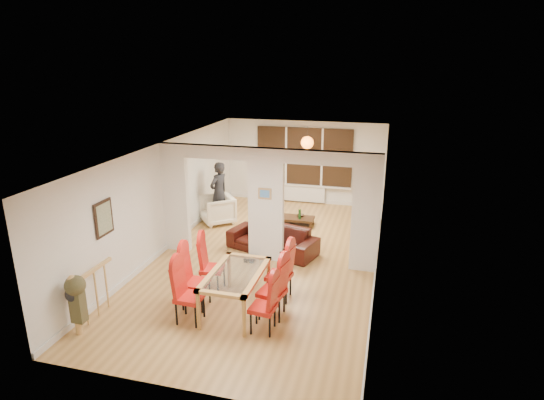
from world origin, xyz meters
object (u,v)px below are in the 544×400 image
at_px(television, 362,219).
at_px(coffee_table, 295,221).
at_px(dining_chair_lc, 212,265).
at_px(armchair, 217,210).
at_px(dining_chair_la, 189,293).
at_px(dining_chair_ra, 263,304).
at_px(sofa, 272,239).
at_px(person, 219,192).
at_px(dining_chair_rc, 279,272).
at_px(bowl, 300,215).
at_px(dining_chair_rb, 272,288).
at_px(bottle, 300,214).
at_px(dining_chair_lb, 196,279).
at_px(dining_table, 236,291).

xyz_separation_m(television, coffee_table, (-1.81, -0.16, -0.17)).
bearing_deg(dining_chair_lc, armchair, 101.43).
distance_m(dining_chair_la, dining_chair_lc, 1.15).
bearing_deg(dining_chair_ra, coffee_table, 101.64).
bearing_deg(dining_chair_lc, coffee_table, 69.90).
relative_size(sofa, person, 1.26).
bearing_deg(dining_chair_rc, sofa, 114.94).
height_order(dining_chair_rc, bowl, dining_chair_rc).
bearing_deg(dining_chair_ra, dining_chair_rb, 92.35).
bearing_deg(armchair, person, 136.22).
xyz_separation_m(dining_chair_rb, dining_chair_rc, (-0.02, 0.63, 0.00)).
relative_size(sofa, bottle, 7.36).
relative_size(television, bowl, 5.02).
xyz_separation_m(coffee_table, bowl, (0.12, 0.10, 0.14)).
height_order(dining_chair_la, dining_chair_lb, dining_chair_lb).
height_order(bottle, bowl, bottle).
xyz_separation_m(dining_chair_lb, person, (-1.25, 4.45, 0.29)).
relative_size(dining_chair_lc, bottle, 3.72).
height_order(dining_table, armchair, armchair).
bearing_deg(bowl, coffee_table, -139.70).
height_order(dining_chair_la, bowl, dining_chair_la).
height_order(dining_chair_la, sofa, dining_chair_la).
xyz_separation_m(dining_chair_lb, dining_chair_lc, (0.05, 0.67, -0.02)).
distance_m(dining_chair_rb, dining_chair_rc, 0.63).
height_order(person, television, person).
distance_m(armchair, bottle, 2.31).
height_order(dining_chair_la, bottle, dining_chair_la).
relative_size(dining_chair_lb, dining_chair_rc, 1.02).
distance_m(dining_chair_rb, sofa, 2.87).
distance_m(person, television, 4.01).
relative_size(dining_table, television, 1.63).
height_order(sofa, person, person).
bearing_deg(dining_chair_lc, dining_chair_lb, -103.11).
xyz_separation_m(dining_table, armchair, (-2.02, 4.25, 0.01)).
bearing_deg(dining_chair_ra, television, 82.20).
distance_m(dining_chair_lc, coffee_table, 4.13).
bearing_deg(armchair, dining_chair_ra, -9.81).
height_order(sofa, bowl, sofa).
bearing_deg(dining_chair_lb, coffee_table, 76.01).
distance_m(armchair, television, 3.99).
height_order(dining_chair_ra, person, person).
height_order(sofa, coffee_table, sofa).
distance_m(dining_table, armchair, 4.71).
distance_m(dining_table, television, 5.16).
xyz_separation_m(dining_chair_lb, coffee_table, (0.89, 4.69, -0.45)).
bearing_deg(dining_chair_la, sofa, 81.47).
height_order(dining_chair_ra, armchair, dining_chair_ra).
relative_size(bottle, bowl, 1.47).
bearing_deg(bottle, dining_chair_ra, -85.62).
bearing_deg(dining_chair_lb, person, 102.45).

